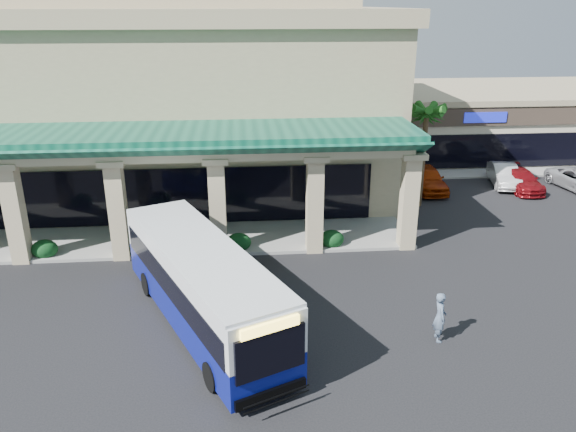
{
  "coord_description": "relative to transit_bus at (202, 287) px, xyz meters",
  "views": [
    {
      "loc": [
        -1.93,
        -19.22,
        11.16
      ],
      "look_at": [
        0.16,
        4.22,
        2.2
      ],
      "focal_mm": 35.0,
      "sensor_mm": 36.0,
      "label": 1
    }
  ],
  "objects": [
    {
      "name": "broadleaf_tree",
      "position": [
        10.91,
        20.0,
        0.85
      ],
      "size": [
        2.6,
        2.6,
        4.81
      ],
      "primitive_type": null,
      "color": "black",
      "rests_on": "ground"
    },
    {
      "name": "palm_1",
      "position": [
        12.91,
        15.0,
        1.34
      ],
      "size": [
        2.4,
        2.4,
        5.8
      ],
      "primitive_type": null,
      "color": "#1B5516",
      "rests_on": "ground"
    },
    {
      "name": "pedestrian",
      "position": [
        8.27,
        -1.75,
        -0.63
      ],
      "size": [
        0.47,
        0.69,
        1.84
      ],
      "primitive_type": "imported",
      "rotation": [
        0.0,
        0.0,
        1.52
      ],
      "color": "slate",
      "rests_on": "ground"
    },
    {
      "name": "car_silver",
      "position": [
        13.23,
        14.81,
        -0.77
      ],
      "size": [
        1.89,
        4.61,
        1.57
      ],
      "primitive_type": "imported",
      "rotation": [
        0.0,
        0.0,
        -0.01
      ],
      "color": "#992A05",
      "rests_on": "ground"
    },
    {
      "name": "car_white",
      "position": [
        18.58,
        15.36,
        -0.86
      ],
      "size": [
        2.4,
        4.46,
        1.4
      ],
      "primitive_type": "imported",
      "rotation": [
        0.0,
        0.0,
        -0.23
      ],
      "color": "silver",
      "rests_on": "ground"
    },
    {
      "name": "transit_bus",
      "position": [
        0.0,
        0.0,
        0.0
      ],
      "size": [
        6.93,
        11.22,
        3.11
      ],
      "primitive_type": null,
      "rotation": [
        0.0,
        0.0,
        0.42
      ],
      "color": "navy",
      "rests_on": "ground"
    },
    {
      "name": "main_building",
      "position": [
        -4.59,
        17.0,
        4.12
      ],
      "size": [
        30.8,
        14.8,
        11.35
      ],
      "primitive_type": null,
      "color": "tan",
      "rests_on": "ground"
    },
    {
      "name": "strip_mall",
      "position": [
        21.41,
        25.0,
        0.89
      ],
      "size": [
        22.5,
        12.5,
        4.9
      ],
      "primitive_type": null,
      "color": "beige",
      "rests_on": "ground"
    },
    {
      "name": "car_red",
      "position": [
        19.25,
        14.44,
        -0.92
      ],
      "size": [
        1.94,
        4.44,
        1.27
      ],
      "primitive_type": "imported",
      "rotation": [
        0.0,
        0.0,
        -0.04
      ],
      "color": "maroon",
      "rests_on": "ground"
    },
    {
      "name": "ground",
      "position": [
        3.41,
        1.0,
        -1.56
      ],
      "size": [
        110.0,
        110.0,
        0.0
      ],
      "primitive_type": "plane",
      "color": "black"
    },
    {
      "name": "arcade",
      "position": [
        -4.59,
        7.8,
        1.29
      ],
      "size": [
        30.0,
        6.2,
        5.7
      ],
      "primitive_type": null,
      "color": "#0C4D3A",
      "rests_on": "ground"
    },
    {
      "name": "palm_0",
      "position": [
        11.91,
        12.0,
        1.74
      ],
      "size": [
        2.4,
        2.4,
        6.6
      ],
      "primitive_type": null,
      "color": "#1B5516",
      "rests_on": "ground"
    }
  ]
}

